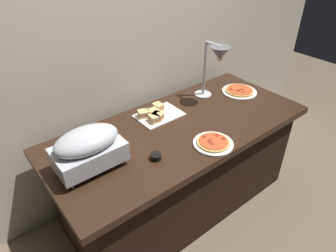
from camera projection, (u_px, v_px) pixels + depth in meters
ground_plane at (178, 201)px, 2.54m from camera, size 8.00×8.00×0.00m
back_wall at (137, 47)px, 2.20m from camera, size 4.40×0.04×2.40m
buffet_table at (179, 167)px, 2.33m from camera, size 1.90×0.84×0.76m
chafing_dish at (88, 147)px, 1.68m from camera, size 0.39×0.24×0.26m
heat_lamp at (217, 59)px, 2.24m from camera, size 0.15×0.29×0.46m
pizza_plate_front at (239, 91)px, 2.54m from camera, size 0.29×0.29×0.03m
pizza_plate_center at (213, 143)px, 1.94m from camera, size 0.26×0.26×0.03m
sandwich_platter at (156, 114)px, 2.21m from camera, size 0.33×0.23×0.06m
sauce_cup_near at (156, 156)px, 1.81m from camera, size 0.07×0.07×0.04m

